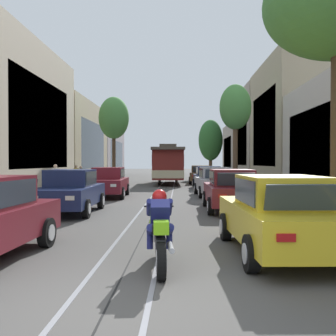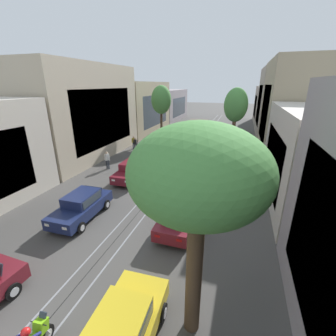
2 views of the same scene
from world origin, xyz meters
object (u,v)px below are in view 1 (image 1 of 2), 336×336
parked_car_navy_second_left (70,191)px  pedestrian_on_right_pavement (76,174)px  parked_car_maroon_second_right (231,190)px  street_tree_kerb_left_second (114,119)px  parked_car_yellow_near_right (280,214)px  pedestrian_crossing_far (55,177)px  parked_car_silver_mid_right (214,181)px  parked_car_maroon_mid_left (108,182)px  parked_car_navy_fourth_right (208,177)px  parked_car_brown_fifth_right (201,174)px  street_tree_kerb_right_mid (211,140)px  motorcycle_with_rider (160,231)px  cable_car_trolley (168,165)px  pedestrian_on_left_pavement (81,175)px  street_tree_kerb_right_second (235,109)px

parked_car_navy_second_left → pedestrian_on_right_pavement: size_ratio=2.71×
parked_car_maroon_second_right → street_tree_kerb_left_second: 21.11m
parked_car_yellow_near_right → pedestrian_crossing_far: bearing=123.1°
parked_car_silver_mid_right → parked_car_maroon_mid_left: bearing=-172.4°
parked_car_navy_second_left → parked_car_yellow_near_right: size_ratio=1.00×
parked_car_navy_second_left → pedestrian_crossing_far: 8.60m
parked_car_navy_fourth_right → parked_car_brown_fifth_right: (-0.14, 6.42, 0.00)m
parked_car_navy_second_left → street_tree_kerb_right_mid: 30.99m
parked_car_maroon_second_right → street_tree_kerb_right_mid: size_ratio=0.65×
pedestrian_on_right_pavement → pedestrian_crossing_far: pedestrian_crossing_far is taller
parked_car_maroon_second_right → motorcycle_with_rider: size_ratio=2.19×
street_tree_kerb_right_mid → pedestrian_on_right_pavement: street_tree_kerb_right_mid is taller
parked_car_silver_mid_right → parked_car_brown_fifth_right: same height
street_tree_kerb_left_second → cable_car_trolley: street_tree_kerb_left_second is taller
parked_car_brown_fifth_right → street_tree_kerb_right_mid: street_tree_kerb_right_mid is taller
parked_car_maroon_second_right → parked_car_navy_second_left: bearing=-172.2°
pedestrian_on_right_pavement → cable_car_trolley: bearing=24.1°
parked_car_navy_fourth_right → street_tree_kerb_left_second: bearing=138.1°
street_tree_kerb_left_second → street_tree_kerb_right_mid: bearing=46.9°
parked_car_silver_mid_right → pedestrian_on_left_pavement: size_ratio=2.79×
parked_car_maroon_second_right → parked_car_silver_mid_right: size_ratio=0.99×
parked_car_navy_fourth_right → street_tree_kerb_right_second: (2.05, 1.01, 4.90)m
pedestrian_on_left_pavement → pedestrian_on_right_pavement: bearing=131.0°
pedestrian_crossing_far → cable_car_trolley: bearing=59.6°
pedestrian_on_right_pavement → parked_car_maroon_second_right: bearing=-55.8°
parked_car_maroon_mid_left → street_tree_kerb_left_second: size_ratio=0.58×
pedestrian_on_left_pavement → pedestrian_on_right_pavement: (-0.52, 0.60, 0.02)m
parked_car_navy_fourth_right → pedestrian_on_right_pavement: (-9.95, 2.55, 0.11)m
parked_car_navy_second_left → street_tree_kerb_left_second: bearing=95.2°
parked_car_yellow_near_right → cable_car_trolley: 24.83m
street_tree_kerb_left_second → pedestrian_crossing_far: (-1.37, -11.84, -4.74)m
motorcycle_with_rider → pedestrian_crossing_far: (-6.79, 15.17, 0.34)m
parked_car_navy_second_left → parked_car_silver_mid_right: size_ratio=0.99×
motorcycle_with_rider → pedestrian_crossing_far: 16.63m
parked_car_navy_second_left → cable_car_trolley: cable_car_trolley is taller
cable_car_trolley → motorcycle_with_rider: size_ratio=4.61×
parked_car_brown_fifth_right → street_tree_kerb_right_second: 7.62m
parked_car_maroon_mid_left → parked_car_silver_mid_right: same height
street_tree_kerb_right_second → parked_car_maroon_second_right: bearing=-99.0°
parked_car_navy_second_left → motorcycle_with_rider: bearing=-63.2°
parked_car_brown_fifth_right → pedestrian_on_right_pavement: size_ratio=2.73×
parked_car_silver_mid_right → parked_car_maroon_second_right: bearing=-89.5°
street_tree_kerb_left_second → parked_car_navy_second_left: bearing=-84.8°
parked_car_brown_fifth_right → street_tree_kerb_right_second: size_ratio=0.59×
pedestrian_on_right_pavement → pedestrian_on_left_pavement: bearing=-49.0°
parked_car_yellow_near_right → pedestrian_crossing_far: pedestrian_crossing_far is taller
parked_car_brown_fifth_right → street_tree_kerb_left_second: size_ratio=0.58×
parked_car_navy_second_left → parked_car_yellow_near_right: 8.54m
cable_car_trolley → pedestrian_crossing_far: 12.26m
street_tree_kerb_right_second → motorcycle_with_rider: size_ratio=3.76×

